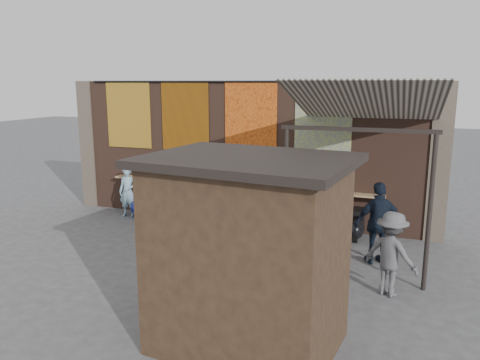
{
  "coord_description": "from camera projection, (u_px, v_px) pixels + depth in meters",
  "views": [
    {
      "loc": [
        4.4,
        -9.8,
        3.97
      ],
      "look_at": [
        0.45,
        1.2,
        1.52
      ],
      "focal_mm": 35.0,
      "sensor_mm": 36.0,
      "label": 1
    }
  ],
  "objects": [
    {
      "name": "ground",
      "position": [
        206.0,
        250.0,
        11.3
      ],
      "size": [
        70.0,
        70.0,
        0.0
      ],
      "primitive_type": "plane",
      "color": "#474749",
      "rests_on": "ground"
    },
    {
      "name": "brick_wall",
      "position": [
        243.0,
        152.0,
        13.37
      ],
      "size": [
        10.0,
        0.4,
        4.0
      ],
      "primitive_type": "cube",
      "color": "brown",
      "rests_on": "ground"
    },
    {
      "name": "pier_left",
      "position": [
        91.0,
        144.0,
        15.09
      ],
      "size": [
        0.5,
        0.5,
        4.0
      ],
      "primitive_type": "cube",
      "color": "#4C4238",
      "rests_on": "ground"
    },
    {
      "name": "pier_right",
      "position": [
        439.0,
        163.0,
        11.65
      ],
      "size": [
        0.5,
        0.5,
        4.0
      ],
      "primitive_type": "cube",
      "color": "#4C4238",
      "rests_on": "ground"
    },
    {
      "name": "eating_counter",
      "position": [
        238.0,
        186.0,
        13.22
      ],
      "size": [
        8.0,
        0.32,
        0.05
      ],
      "primitive_type": "cube",
      "color": "#9E7A51",
      "rests_on": "brick_wall"
    },
    {
      "name": "shelf_box",
      "position": [
        308.0,
        186.0,
        12.5
      ],
      "size": [
        0.62,
        0.3,
        0.25
      ],
      "primitive_type": "cube",
      "color": "white",
      "rests_on": "eating_counter"
    },
    {
      "name": "tapestry_redgold",
      "position": [
        129.0,
        115.0,
        14.15
      ],
      "size": [
        1.5,
        0.02,
        2.0
      ],
      "primitive_type": "cube",
      "color": "maroon",
      "rests_on": "brick_wall"
    },
    {
      "name": "tapestry_sun",
      "position": [
        185.0,
        116.0,
        13.53
      ],
      "size": [
        1.5,
        0.02,
        2.0
      ],
      "primitive_type": "cube",
      "color": "#BF680B",
      "rests_on": "brick_wall"
    },
    {
      "name": "tapestry_orange",
      "position": [
        251.0,
        118.0,
        12.86
      ],
      "size": [
        1.5,
        0.02,
        2.0
      ],
      "primitive_type": "cube",
      "color": "orange",
      "rests_on": "brick_wall"
    },
    {
      "name": "tapestry_multi",
      "position": [
        323.0,
        120.0,
        12.2
      ],
      "size": [
        1.5,
        0.02,
        2.0
      ],
      "primitive_type": "cube",
      "color": "#2B489E",
      "rests_on": "brick_wall"
    },
    {
      "name": "hang_rail",
      "position": [
        240.0,
        82.0,
        12.75
      ],
      "size": [
        9.5,
        0.06,
        0.06
      ],
      "primitive_type": "cylinder",
      "rotation": [
        0.0,
        1.57,
        0.0
      ],
      "color": "black",
      "rests_on": "brick_wall"
    },
    {
      "name": "scooter_stool_0",
      "position": [
        143.0,
        203.0,
        14.08
      ],
      "size": [
        0.37,
        0.81,
        0.77
      ],
      "primitive_type": null,
      "color": "navy",
      "rests_on": "ground"
    },
    {
      "name": "scooter_stool_1",
      "position": [
        159.0,
        205.0,
        13.81
      ],
      "size": [
        0.39,
        0.87,
        0.82
      ],
      "primitive_type": null,
      "color": "maroon",
      "rests_on": "ground"
    },
    {
      "name": "scooter_stool_2",
      "position": [
        179.0,
        208.0,
        13.6
      ],
      "size": [
        0.36,
        0.8,
        0.76
      ],
      "primitive_type": null,
      "color": "#186345",
      "rests_on": "ground"
    },
    {
      "name": "scooter_stool_3",
      "position": [
        199.0,
        211.0,
        13.46
      ],
      "size": [
        0.32,
        0.72,
        0.68
      ],
      "primitive_type": null,
      "color": "maroon",
      "rests_on": "ground"
    },
    {
      "name": "scooter_stool_4",
      "position": [
        221.0,
        211.0,
        13.16
      ],
      "size": [
        0.39,
        0.86,
        0.82
      ],
      "primitive_type": null,
      "color": "#0B5110",
      "rests_on": "ground"
    },
    {
      "name": "scooter_stool_5",
      "position": [
        242.0,
        214.0,
        13.04
      ],
      "size": [
        0.35,
        0.77,
        0.73
      ],
      "primitive_type": null,
      "color": "navy",
      "rests_on": "ground"
    },
    {
      "name": "scooter_stool_6",
      "position": [
        265.0,
        215.0,
        12.77
      ],
      "size": [
        0.4,
        0.88,
        0.84
      ],
      "primitive_type": null,
      "color": "#0D440F",
      "rests_on": "ground"
    },
    {
      "name": "scooter_stool_7",
      "position": [
        286.0,
        217.0,
        12.57
      ],
      "size": [
        0.4,
        0.88,
        0.84
      ],
      "primitive_type": null,
      "color": "#0D1896",
      "rests_on": "ground"
    },
    {
      "name": "scooter_stool_8",
      "position": [
        307.0,
        222.0,
        12.34
      ],
      "size": [
        0.32,
        0.71,
        0.68
      ],
      "primitive_type": null,
      "color": "black",
      "rests_on": "ground"
    },
    {
      "name": "scooter_stool_9",
      "position": [
        334.0,
        222.0,
        12.1
      ],
      "size": [
        0.4,
        0.89,
        0.84
      ],
      "primitive_type": null,
      "color": "#B7240E",
      "rests_on": "ground"
    },
    {
      "name": "scooter_stool_10",
      "position": [
        357.0,
        225.0,
        11.97
      ],
      "size": [
        0.37,
        0.83,
        0.78
      ],
      "primitive_type": null,
      "color": "black",
      "rests_on": "ground"
    },
    {
      "name": "diner_left",
      "position": [
        128.0,
        192.0,
        13.95
      ],
      "size": [
        0.59,
        0.42,
        1.51
      ],
      "primitive_type": "imported",
      "rotation": [
        0.0,
        0.0,
        0.12
      ],
      "color": "#7BA0B3",
      "rests_on": "ground"
    },
    {
      "name": "diner_right",
      "position": [
        151.0,
        191.0,
        13.7
      ],
      "size": [
        0.91,
        0.75,
        1.71
      ],
      "primitive_type": "imported",
      "rotation": [
        0.0,
        0.0,
        -0.13
      ],
      "color": "#302529",
      "rests_on": "ground"
    },
    {
      "name": "shopper_navy",
      "position": [
        379.0,
        223.0,
        10.29
      ],
      "size": [
        1.17,
        0.88,
        1.84
      ],
      "primitive_type": "imported",
      "rotation": [
        0.0,
        0.0,
        3.6
      ],
      "color": "black",
      "rests_on": "ground"
    },
    {
      "name": "shopper_grey",
      "position": [
        391.0,
        254.0,
        8.75
      ],
      "size": [
        1.21,
        1.0,
        1.63
      ],
      "primitive_type": "imported",
      "rotation": [
        0.0,
        0.0,
        2.69
      ],
      "color": "#525256",
      "rests_on": "ground"
    },
    {
      "name": "shopper_tan",
      "position": [
        257.0,
        220.0,
        10.98
      ],
      "size": [
        0.82,
        0.92,
        1.58
      ],
      "primitive_type": "imported",
      "rotation": [
        0.0,
        0.0,
        1.06
      ],
      "color": "#847254",
      "rests_on": "ground"
    },
    {
      "name": "market_stall",
      "position": [
        248.0,
        258.0,
        6.95
      ],
      "size": [
        2.81,
        2.25,
        2.82
      ],
      "primitive_type": "cube",
      "rotation": [
        0.0,
        0.0,
        -0.12
      ],
      "color": "black",
      "rests_on": "ground"
    },
    {
      "name": "stall_roof",
      "position": [
        249.0,
        160.0,
        6.65
      ],
      "size": [
        3.16,
        2.57,
        0.12
      ],
      "primitive_type": "cube",
      "rotation": [
        0.0,
        0.0,
        -0.12
      ],
      "color": "black",
      "rests_on": "market_stall"
    },
    {
      "name": "stall_sign",
      "position": [
        275.0,
        201.0,
        7.7
      ],
      "size": [
        1.2,
        0.18,
        0.5
      ],
      "primitive_type": "cube",
      "rotation": [
        0.0,
        0.0,
        -0.12
      ],
      "color": "gold",
      "rests_on": "market_stall"
    },
    {
      "name": "stall_shelf",
      "position": [
        274.0,
        259.0,
        7.91
      ],
      "size": [
        2.16,
        0.36,
        0.06
      ],
      "primitive_type": "cube",
      "rotation": [
        0.0,
        0.0,
        -0.12
      ],
      "color": "#473321",
      "rests_on": "market_stall"
    },
    {
      "name": "awning_canvas",
      "position": [
        366.0,
        102.0,
        10.24
      ],
      "size": [
        3.2,
        3.28,
        0.97
      ],
      "primitive_type": "cube",
      "rotation": [
        -0.28,
        0.0,
        0.0
      ],
      "color": "beige",
      "rests_on": "brick_wall"
    },
    {
      "name": "awning_ledger",
      "position": [
        373.0,
        83.0,
        11.62
      ],
      "size": [
        3.3,
        0.08,
        0.12
      ],
      "primitive_type": "cube",
      "color": "#33261C",
      "rests_on": "brick_wall"
    },
    {
      "name": "awning_header",
      "position": [
        358.0,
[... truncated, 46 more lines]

